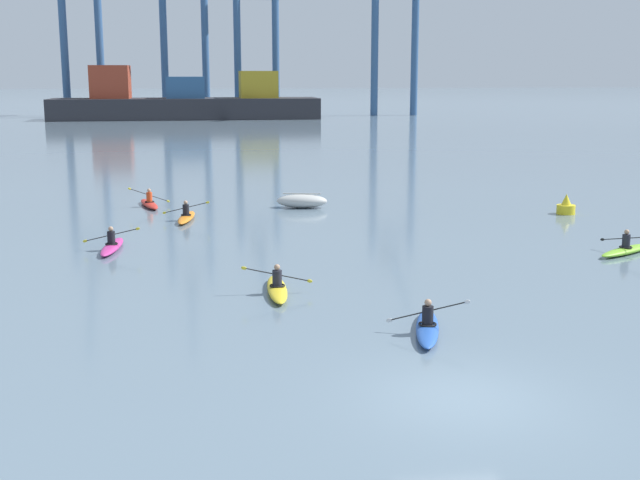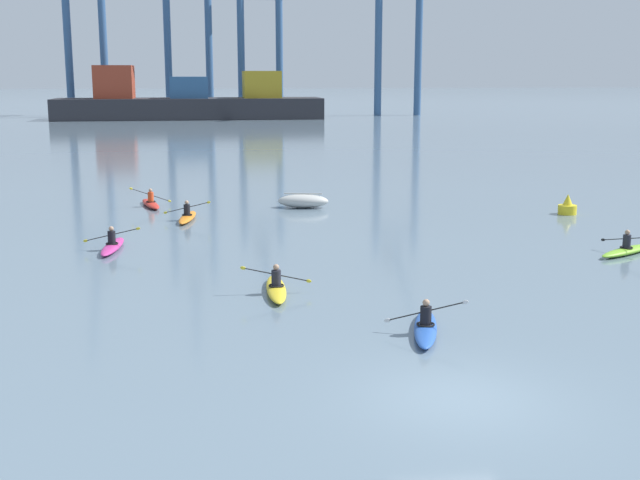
{
  "view_description": "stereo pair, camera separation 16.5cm",
  "coord_description": "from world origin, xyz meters",
  "px_view_note": "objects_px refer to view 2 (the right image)",
  "views": [
    {
      "loc": [
        -5.49,
        -15.76,
        6.73
      ],
      "look_at": [
        -0.88,
        14.25,
        0.6
      ],
      "focal_mm": 46.13,
      "sensor_mm": 36.0,
      "label": 1
    },
    {
      "loc": [
        -5.33,
        -15.78,
        6.73
      ],
      "look_at": [
        -0.88,
        14.25,
        0.6
      ],
      "focal_mm": 46.13,
      "sensor_mm": 36.0,
      "label": 2
    }
  ],
  "objects_px": {
    "capsized_dinghy": "(303,201)",
    "kayak_lime": "(627,250)",
    "gantry_crane_west": "(83,8)",
    "gantry_crane_east_mid": "(260,19)",
    "kayak_yellow": "(276,288)",
    "kayak_magenta": "(113,245)",
    "kayak_blue": "(425,327)",
    "channel_buoy": "(567,207)",
    "kayak_red": "(151,203)",
    "gantry_crane_east": "(400,16)",
    "kayak_orange": "(187,217)",
    "container_barge": "(188,102)"
  },
  "relations": [
    {
      "from": "capsized_dinghy",
      "to": "kayak_lime",
      "type": "bearing_deg",
      "value": -49.85
    },
    {
      "from": "gantry_crane_west",
      "to": "gantry_crane_east_mid",
      "type": "distance_m",
      "value": 28.34
    },
    {
      "from": "kayak_yellow",
      "to": "kayak_magenta",
      "type": "distance_m",
      "value": 9.36
    },
    {
      "from": "capsized_dinghy",
      "to": "kayak_blue",
      "type": "xyz_separation_m",
      "value": [
        0.57,
        -21.21,
        -0.18
      ]
    },
    {
      "from": "kayak_yellow",
      "to": "channel_buoy",
      "type": "bearing_deg",
      "value": 39.28
    },
    {
      "from": "channel_buoy",
      "to": "kayak_red",
      "type": "xyz_separation_m",
      "value": [
        -20.36,
        5.46,
        -0.19
      ]
    },
    {
      "from": "gantry_crane_east",
      "to": "kayak_blue",
      "type": "height_order",
      "value": "gantry_crane_east"
    },
    {
      "from": "kayak_yellow",
      "to": "kayak_orange",
      "type": "height_order",
      "value": "same"
    },
    {
      "from": "kayak_lime",
      "to": "kayak_magenta",
      "type": "bearing_deg",
      "value": 169.35
    },
    {
      "from": "container_barge",
      "to": "kayak_magenta",
      "type": "height_order",
      "value": "container_barge"
    },
    {
      "from": "kayak_blue",
      "to": "kayak_red",
      "type": "relative_size",
      "value": 1.0
    },
    {
      "from": "gantry_crane_east_mid",
      "to": "kayak_lime",
      "type": "bearing_deg",
      "value": -87.32
    },
    {
      "from": "channel_buoy",
      "to": "kayak_lime",
      "type": "xyz_separation_m",
      "value": [
        -1.73,
        -8.97,
        -0.19
      ]
    },
    {
      "from": "gantry_crane_east",
      "to": "kayak_blue",
      "type": "bearing_deg",
      "value": -103.37
    },
    {
      "from": "container_barge",
      "to": "channel_buoy",
      "type": "height_order",
      "value": "container_barge"
    },
    {
      "from": "gantry_crane_west",
      "to": "kayak_blue",
      "type": "distance_m",
      "value": 120.02
    },
    {
      "from": "kayak_red",
      "to": "capsized_dinghy",
      "type": "bearing_deg",
      "value": -11.46
    },
    {
      "from": "gantry_crane_east_mid",
      "to": "kayak_yellow",
      "type": "height_order",
      "value": "gantry_crane_east_mid"
    },
    {
      "from": "container_barge",
      "to": "gantry_crane_east",
      "type": "distance_m",
      "value": 37.62
    },
    {
      "from": "gantry_crane_west",
      "to": "kayak_magenta",
      "type": "relative_size",
      "value": 10.74
    },
    {
      "from": "gantry_crane_east",
      "to": "kayak_yellow",
      "type": "distance_m",
      "value": 116.04
    },
    {
      "from": "kayak_yellow",
      "to": "kayak_magenta",
      "type": "height_order",
      "value": "same"
    },
    {
      "from": "container_barge",
      "to": "kayak_lime",
      "type": "bearing_deg",
      "value": -80.21
    },
    {
      "from": "container_barge",
      "to": "kayak_magenta",
      "type": "relative_size",
      "value": 11.79
    },
    {
      "from": "gantry_crane_east_mid",
      "to": "kayak_magenta",
      "type": "bearing_deg",
      "value": -97.44
    },
    {
      "from": "gantry_crane_east",
      "to": "kayak_orange",
      "type": "bearing_deg",
      "value": -109.24
    },
    {
      "from": "gantry_crane_east",
      "to": "kayak_lime",
      "type": "height_order",
      "value": "gantry_crane_east"
    },
    {
      "from": "gantry_crane_west",
      "to": "gantry_crane_east",
      "type": "bearing_deg",
      "value": -1.47
    },
    {
      "from": "gantry_crane_west",
      "to": "kayak_yellow",
      "type": "relative_size",
      "value": 10.81
    },
    {
      "from": "kayak_lime",
      "to": "container_barge",
      "type": "bearing_deg",
      "value": 99.79
    },
    {
      "from": "gantry_crane_east",
      "to": "channel_buoy",
      "type": "distance_m",
      "value": 100.43
    },
    {
      "from": "container_barge",
      "to": "kayak_blue",
      "type": "distance_m",
      "value": 109.63
    },
    {
      "from": "kayak_lime",
      "to": "kayak_red",
      "type": "distance_m",
      "value": 23.57
    },
    {
      "from": "gantry_crane_west",
      "to": "kayak_lime",
      "type": "bearing_deg",
      "value": -72.93
    },
    {
      "from": "kayak_magenta",
      "to": "kayak_blue",
      "type": "distance_m",
      "value": 15.17
    },
    {
      "from": "gantry_crane_east_mid",
      "to": "kayak_orange",
      "type": "relative_size",
      "value": 8.96
    },
    {
      "from": "channel_buoy",
      "to": "kayak_yellow",
      "type": "height_order",
      "value": "channel_buoy"
    },
    {
      "from": "gantry_crane_east_mid",
      "to": "channel_buoy",
      "type": "height_order",
      "value": "gantry_crane_east_mid"
    },
    {
      "from": "gantry_crane_east_mid",
      "to": "channel_buoy",
      "type": "xyz_separation_m",
      "value": [
        7.01,
        -103.72,
        -15.51
      ]
    },
    {
      "from": "gantry_crane_east",
      "to": "gantry_crane_west",
      "type": "bearing_deg",
      "value": 178.53
    },
    {
      "from": "gantry_crane_east_mid",
      "to": "gantry_crane_east",
      "type": "bearing_deg",
      "value": -14.38
    },
    {
      "from": "kayak_lime",
      "to": "kayak_yellow",
      "type": "bearing_deg",
      "value": -164.85
    },
    {
      "from": "container_barge",
      "to": "kayak_yellow",
      "type": "height_order",
      "value": "container_barge"
    },
    {
      "from": "gantry_crane_east",
      "to": "kayak_orange",
      "type": "xyz_separation_m",
      "value": [
        -33.83,
        -96.95,
        -16.01
      ]
    },
    {
      "from": "gantry_crane_west",
      "to": "kayak_yellow",
      "type": "height_order",
      "value": "gantry_crane_west"
    },
    {
      "from": "kayak_lime",
      "to": "kayak_blue",
      "type": "xyz_separation_m",
      "value": [
        -10.28,
        -8.36,
        0.0
      ]
    },
    {
      "from": "gantry_crane_west",
      "to": "kayak_orange",
      "type": "height_order",
      "value": "gantry_crane_west"
    },
    {
      "from": "capsized_dinghy",
      "to": "kayak_red",
      "type": "relative_size",
      "value": 0.81
    },
    {
      "from": "channel_buoy",
      "to": "gantry_crane_west",
      "type": "bearing_deg",
      "value": 109.41
    },
    {
      "from": "kayak_yellow",
      "to": "kayak_lime",
      "type": "height_order",
      "value": "same"
    }
  ]
}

